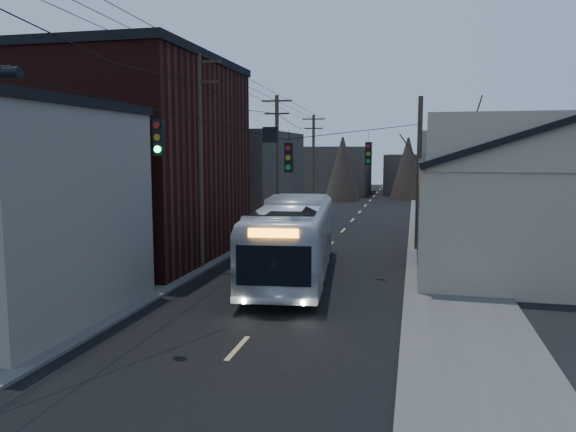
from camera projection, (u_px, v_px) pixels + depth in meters
name	position (u px, v px, depth m)	size (l,w,h in m)	color
road_surface	(339.00, 235.00, 37.24)	(9.00, 110.00, 0.02)	black
sidewalk_left	(246.00, 231.00, 38.65)	(4.00, 110.00, 0.12)	#474744
sidewalk_right	(441.00, 237.00, 35.81)	(4.00, 110.00, 0.12)	#474744
building_brick	(124.00, 162.00, 29.15)	(10.00, 12.00, 10.00)	black
building_left_far	(231.00, 176.00, 44.72)	(9.00, 14.00, 7.00)	#38312D
warehouse	(575.00, 206.00, 29.23)	(16.16, 20.60, 7.73)	gray
building_far_left	(329.00, 170.00, 72.10)	(10.00, 12.00, 6.00)	#38312D
building_far_right	(432.00, 173.00, 74.16)	(12.00, 14.00, 5.00)	#38312D
bare_tree	(453.00, 194.00, 25.71)	(0.40, 0.40, 7.20)	black
utility_lines	(272.00, 162.00, 31.66)	(11.24, 45.28, 10.50)	#382B1E
bus	(293.00, 239.00, 24.65)	(2.91, 12.45, 3.47)	silver
parked_car	(297.00, 215.00, 42.19)	(1.60, 4.60, 1.52)	#B6B7BE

